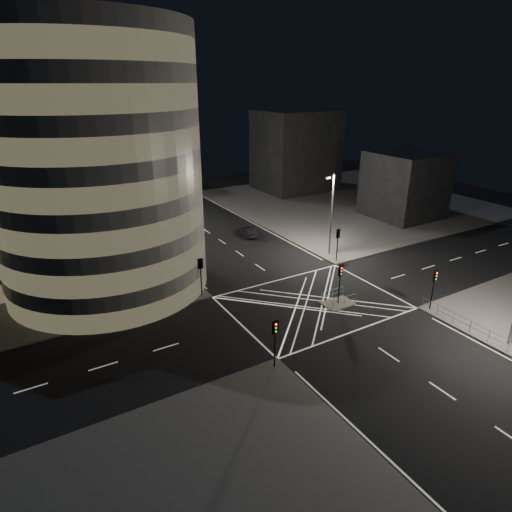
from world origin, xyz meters
TOP-DOWN VIEW (x-y plane):
  - ground at (0.00, 0.00)m, footprint 120.00×120.00m
  - sidewalk_far_right at (29.00, 27.00)m, footprint 42.00×42.00m
  - central_island at (2.00, -1.50)m, footprint 3.00×2.00m
  - office_tower_curved at (-20.74, 18.74)m, footprint 30.00×29.00m
  - office_block_rear at (-22.00, 42.00)m, footprint 24.00×16.00m
  - building_right_far at (26.00, 40.00)m, footprint 14.00×12.00m
  - building_right_near at (30.00, 16.00)m, footprint 10.00×10.00m
  - building_far_end at (-4.00, 58.00)m, footprint 18.00×8.00m
  - tree_a at (-10.50, 9.00)m, footprint 4.11×4.11m
  - tree_b at (-10.50, 15.00)m, footprint 4.86×4.86m
  - tree_c at (-10.50, 21.00)m, footprint 4.67×4.67m
  - tree_d at (-10.50, 27.00)m, footprint 5.25×5.25m
  - tree_e at (-10.50, 33.00)m, footprint 3.78×3.78m
  - traffic_signal_fl at (-8.80, 6.80)m, footprint 0.55×0.22m
  - traffic_signal_nl at (-8.80, -6.80)m, footprint 0.55×0.22m
  - traffic_signal_fr at (8.80, 6.80)m, footprint 0.55×0.22m
  - traffic_signal_nr at (8.80, -6.80)m, footprint 0.55×0.22m
  - traffic_signal_island at (2.00, -1.50)m, footprint 0.55×0.22m
  - street_lamp_left_near at (-9.44, 12.00)m, footprint 1.25×0.25m
  - street_lamp_left_far at (-9.44, 30.00)m, footprint 1.25×0.25m
  - street_lamp_right_far at (9.44, 9.00)m, footprint 1.25×0.25m
  - railing_near_right at (8.30, -12.15)m, footprint 0.06×11.70m
  - railing_island_south at (2.00, -2.40)m, footprint 2.80×0.06m
  - railing_island_north at (2.00, -0.60)m, footprint 2.80×0.06m
  - sedan at (4.16, 20.20)m, footprint 1.75×4.13m

SIDE VIEW (x-z plane):
  - ground at x=0.00m, z-range 0.00..0.00m
  - sidewalk_far_right at x=29.00m, z-range 0.00..0.15m
  - central_island at x=2.00m, z-range 0.00..0.15m
  - sedan at x=4.16m, z-range 0.00..1.33m
  - railing_near_right at x=8.30m, z-range 0.15..1.25m
  - railing_island_south at x=2.00m, z-range 0.15..1.25m
  - railing_island_north at x=2.00m, z-range 0.15..1.25m
  - traffic_signal_fl at x=-8.80m, z-range 0.91..4.91m
  - traffic_signal_nl at x=-8.80m, z-range 0.91..4.91m
  - traffic_signal_fr at x=8.80m, z-range 0.91..4.91m
  - traffic_signal_nr at x=8.80m, z-range 0.91..4.91m
  - traffic_signal_island at x=2.00m, z-range 0.91..4.91m
  - tree_a at x=-10.50m, z-range 1.12..7.79m
  - tree_e at x=-10.50m, z-range 1.28..7.91m
  - tree_c at x=-10.50m, z-range 1.09..8.37m
  - tree_d at x=-10.50m, z-range 1.06..8.93m
  - building_right_near at x=30.00m, z-range 0.15..10.15m
  - tree_b at x=-10.50m, z-range 1.27..9.12m
  - street_lamp_left_near at x=-9.44m, z-range 0.54..10.54m
  - street_lamp_left_far at x=-9.44m, z-range 0.54..10.54m
  - street_lamp_right_far at x=9.44m, z-range 0.54..10.54m
  - building_right_far at x=26.00m, z-range 0.15..15.15m
  - building_far_end at x=-4.00m, z-range 0.00..18.00m
  - office_block_rear at x=-22.00m, z-range 0.15..22.15m
  - office_tower_curved at x=-20.74m, z-range -0.95..26.25m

